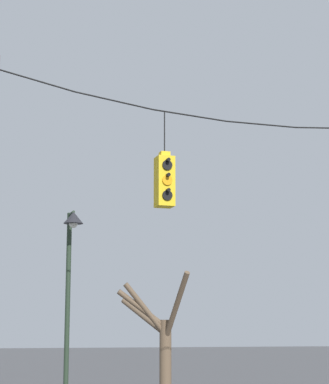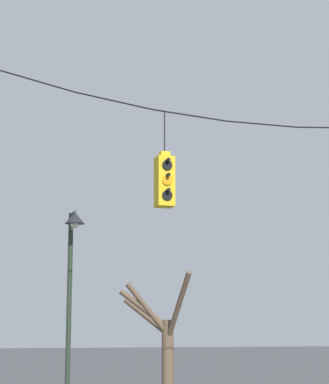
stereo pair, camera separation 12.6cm
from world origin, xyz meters
name	(u,v)px [view 2 (the right image)]	position (x,y,z in m)	size (l,w,h in m)	color
span_wire	(262,114)	(0.00, -0.30, 6.79)	(11.01, 0.03, 0.67)	black
traffic_light_over_intersection	(165,181)	(-2.12, -0.31, 5.25)	(0.34, 0.46, 1.93)	yellow
street_lamp	(72,269)	(-3.20, 3.80, 3.81)	(0.47, 0.82, 5.21)	#233323
bare_tree	(163,346)	(-0.03, 6.72, 1.94)	(1.68, 3.48, 3.98)	brown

